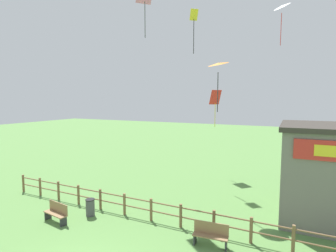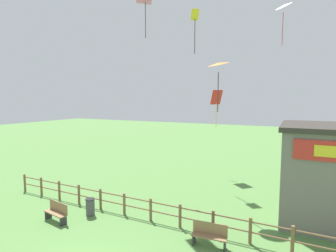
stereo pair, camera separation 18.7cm
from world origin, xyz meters
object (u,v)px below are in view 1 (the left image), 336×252
Objects in this scene: park_bench_near_fence at (57,212)px; kite_yellow_diamond at (194,23)px; kite_white_delta at (282,7)px; kite_red_diamond at (215,100)px; park_bench_by_building at (211,234)px; kite_orange_delta at (218,65)px; trash_bin at (90,207)px.

kite_yellow_diamond is (3.26, 10.93, 11.64)m from park_bench_near_fence.
kite_white_delta is 1.11× the size of kite_red_diamond.
kite_white_delta is 8.82m from kite_red_diamond.
kite_white_delta reaches higher than park_bench_near_fence.
kite_white_delta reaches higher than kite_red_diamond.
park_bench_near_fence is 0.45× the size of kite_white_delta.
kite_white_delta is at bearing 25.82° from kite_yellow_diamond.
kite_white_delta is 0.99× the size of kite_yellow_diamond.
park_bench_by_building is (7.65, 1.25, 0.00)m from park_bench_near_fence.
park_bench_by_building is at bearing -65.58° from kite_yellow_diamond.
kite_orange_delta is (1.75, -5.86, 2.08)m from kite_red_diamond.
kite_orange_delta is (-1.14, 4.99, 7.70)m from park_bench_by_building.
kite_orange_delta reaches higher than trash_bin.
kite_yellow_diamond is at bearing 124.77° from kite_orange_delta.
kite_red_diamond reaches higher than trash_bin.
kite_white_delta is 6.97m from kite_yellow_diamond.
kite_orange_delta is 0.90× the size of kite_yellow_diamond.
kite_yellow_diamond is (2.24, 9.63, 11.70)m from trash_bin.
kite_red_diamond is 6.32m from kite_yellow_diamond.
park_bench_near_fence is at bearing -136.21° from kite_orange_delta.
kite_red_diamond is at bearing 106.65° from kite_orange_delta.
kite_yellow_diamond reaches higher than kite_red_diamond.
kite_white_delta reaches higher than kite_yellow_diamond.
park_bench_near_fence is 14.16m from kite_red_diamond.
kite_white_delta is at bearing 82.00° from park_bench_by_building.
trash_bin is 0.27× the size of kite_white_delta.
park_bench_near_fence is 1.68× the size of trash_bin.
park_bench_by_building is 6.63m from trash_bin.
kite_red_diamond is 6.46m from kite_orange_delta.
kite_yellow_diamond reaches higher than park_bench_by_building.
kite_red_diamond is at bearing 37.84° from kite_yellow_diamond.
park_bench_near_fence is at bearing -124.12° from kite_white_delta.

